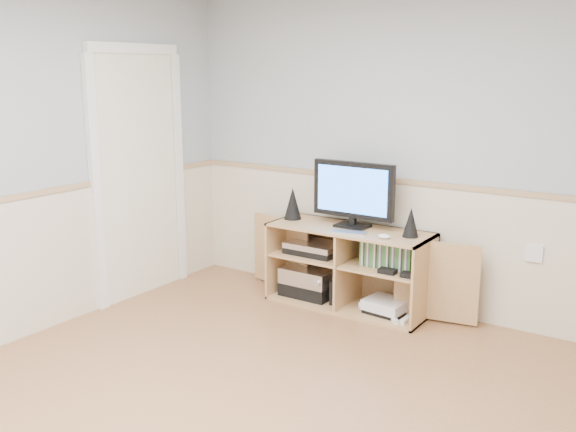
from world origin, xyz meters
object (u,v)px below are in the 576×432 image
at_px(monitor, 353,192).
at_px(game_consoles, 385,306).
at_px(media_cabinet, 352,265).
at_px(keyboard, 348,232).

distance_m(monitor, game_consoles, 0.93).
bearing_deg(game_consoles, monitor, 169.77).
distance_m(media_cabinet, game_consoles, 0.43).
distance_m(keyboard, game_consoles, 0.66).
bearing_deg(monitor, keyboard, -70.56).
bearing_deg(keyboard, game_consoles, 12.22).
bearing_deg(monitor, media_cabinet, 90.00).
xyz_separation_m(monitor, keyboard, (0.07, -0.19, -0.28)).
bearing_deg(game_consoles, keyboard, -154.77).
relative_size(monitor, game_consoles, 1.52).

